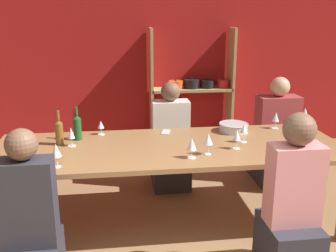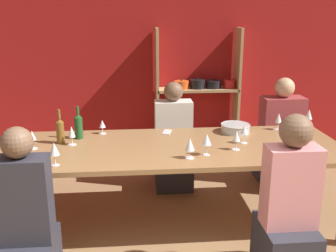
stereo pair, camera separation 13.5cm
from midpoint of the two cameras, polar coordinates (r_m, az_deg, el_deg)
wall_back_red at (r=5.47m, az=-4.58°, el=10.58°), size 8.80×0.06×2.70m
shelf_unit at (r=5.47m, az=2.70°, el=2.83°), size 1.14×0.30×1.69m
dining_table at (r=3.44m, az=-0.91°, el=-3.97°), size 3.02×1.05×0.77m
mixing_bowl at (r=3.85m, az=8.51°, el=-0.16°), size 0.28×0.28×0.08m
wine_bottle_green at (r=3.65m, az=-14.06°, el=-0.11°), size 0.07×0.07×0.30m
wine_bottle_dark at (r=3.56m, az=-16.56°, el=-0.78°), size 0.07×0.07×0.31m
wine_glass_white_a at (r=3.10m, az=2.23°, el=-2.74°), size 0.08×0.08×0.17m
wine_glass_empty_a at (r=3.18m, az=4.64°, el=-1.93°), size 0.08×0.08×0.18m
wine_glass_empty_b at (r=3.49m, az=-14.96°, el=-1.08°), size 0.07×0.07×0.17m
wine_glass_red_a at (r=4.18m, az=18.39°, el=1.76°), size 0.07×0.07×0.19m
wine_glass_red_b at (r=3.05m, az=-17.16°, el=-3.51°), size 0.08×0.08×0.18m
wine_glass_white_b at (r=4.01m, az=14.45°, el=1.20°), size 0.07×0.07×0.17m
wine_glass_red_c at (r=3.52m, az=9.91°, el=-0.47°), size 0.07×0.07×0.17m
wine_glass_white_c at (r=3.76m, az=-10.74°, el=0.10°), size 0.07×0.07×0.14m
wine_glass_white_d at (r=3.48m, az=-20.27°, el=-1.63°), size 0.07×0.07×0.16m
wine_glass_red_d at (r=3.35m, az=8.84°, el=-1.44°), size 0.07×0.07×0.17m
cell_phone at (r=3.78m, az=-1.37°, el=-0.90°), size 0.11×0.16×0.01m
person_near_a at (r=2.87m, az=-20.50°, el=-14.89°), size 0.35×0.44×1.20m
person_far_a at (r=4.64m, az=14.52°, el=-2.56°), size 0.46×0.57×1.20m
person_near_b at (r=3.00m, az=16.15°, el=-12.65°), size 0.37×0.46×1.25m
person_far_b at (r=4.35m, az=-0.53°, el=-3.29°), size 0.40×0.50×1.18m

